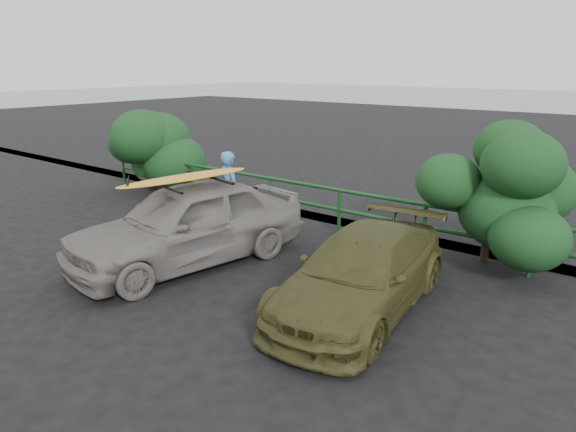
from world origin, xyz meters
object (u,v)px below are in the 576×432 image
olive_vehicle (362,273)px  man (230,190)px  guardrail (303,204)px  surfboard (185,177)px  sedan (188,223)px

olive_vehicle → man: size_ratio=2.30×
man → guardrail: bearing=-116.7°
olive_vehicle → surfboard: bearing=178.9°
man → surfboard: size_ratio=0.67×
olive_vehicle → guardrail: bearing=131.9°
sedan → olive_vehicle: sedan is taller
sedan → surfboard: size_ratio=1.73×
sedan → man: size_ratio=2.57×
sedan → surfboard: 0.88m
guardrail → man: size_ratio=7.78×
sedan → olive_vehicle: 3.59m
man → surfboard: man is taller
guardrail → olive_vehicle: size_ratio=3.39×
sedan → olive_vehicle: (3.57, 0.32, -0.19)m
guardrail → sedan: (-0.31, -3.24, 0.27)m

